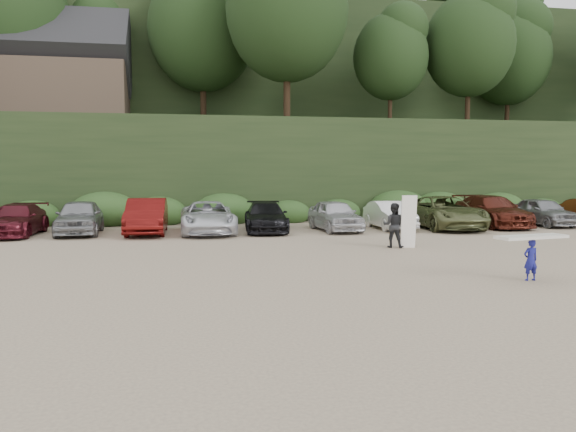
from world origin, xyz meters
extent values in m
plane|color=tan|center=(0.00, 0.00, 0.00)|extent=(120.00, 120.00, 0.00)
cube|color=black|center=(0.00, 22.00, 3.00)|extent=(80.00, 14.00, 6.00)
cube|color=black|center=(0.00, 40.00, 8.00)|extent=(90.00, 30.00, 16.00)
ellipsoid|color=black|center=(0.00, 22.00, 11.00)|extent=(66.00, 12.00, 10.00)
cube|color=#2B491E|center=(-0.55, 14.50, 0.60)|extent=(46.20, 2.00, 1.20)
cube|color=brown|center=(-12.00, 24.00, 8.00)|extent=(8.00, 6.00, 4.00)
imported|color=#4C111A|center=(-11.78, 10.28, 0.71)|extent=(2.07, 4.90, 1.41)
imported|color=gray|center=(-9.07, 10.35, 0.80)|extent=(2.12, 4.79, 1.60)
imported|color=#62100E|center=(-6.04, 9.93, 0.82)|extent=(1.78, 4.98, 1.64)
imported|color=silver|center=(-3.26, 9.64, 0.74)|extent=(2.50, 5.36, 1.49)
imported|color=black|center=(-0.49, 9.93, 0.70)|extent=(2.36, 4.99, 1.40)
imported|color=silver|center=(2.88, 9.68, 0.75)|extent=(2.09, 4.55, 1.51)
imported|color=white|center=(5.75, 9.90, 0.70)|extent=(1.50, 4.23, 1.39)
imported|color=#5C6339|center=(8.55, 9.64, 0.81)|extent=(2.85, 5.93, 1.63)
imported|color=#511C12|center=(11.52, 10.21, 0.80)|extent=(2.34, 5.58, 1.61)
imported|color=gray|center=(14.40, 10.12, 0.74)|extent=(1.90, 4.42, 1.49)
imported|color=navy|center=(4.70, -3.33, 0.55)|extent=(0.41, 0.28, 1.11)
cube|color=silver|center=(4.70, -3.33, 1.17)|extent=(2.09, 0.90, 0.08)
imported|color=black|center=(3.47, 3.45, 0.85)|extent=(1.03, 0.96, 1.69)
cube|color=white|center=(3.96, 3.18, 1.00)|extent=(0.60, 0.37, 2.00)
camera|label=1|loc=(-4.32, -16.63, 2.92)|focal=35.00mm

